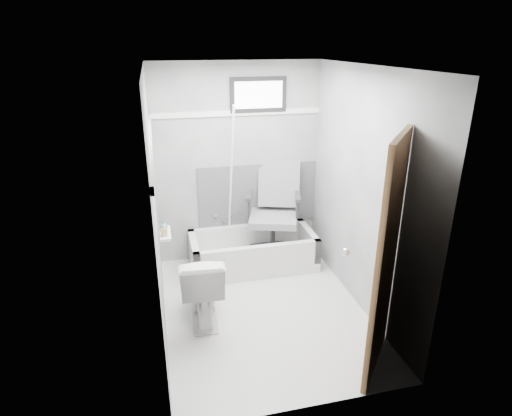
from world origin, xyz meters
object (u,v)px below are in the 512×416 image
object	(u,v)px
soap_bottle_a	(164,231)
soap_bottle_b	(163,225)
office_chair	(273,212)
toilet	(202,285)
door	(438,276)
bathtub	(253,251)

from	to	relation	value
soap_bottle_a	soap_bottle_b	world-z (taller)	soap_bottle_a
office_chair	soap_bottle_b	xyz separation A→B (m)	(-1.29, -0.74, 0.27)
office_chair	soap_bottle_b	world-z (taller)	office_chair
office_chair	toilet	distance (m)	1.39
office_chair	door	bearing A→B (deg)	-56.93
soap_bottle_b	office_chair	bearing A→B (deg)	29.60
bathtub	office_chair	bearing A→B (deg)	5.16
office_chair	door	size ratio (longest dim) A/B	0.57
toilet	soap_bottle_b	size ratio (longest dim) A/B	7.34
door	soap_bottle_a	xyz separation A→B (m)	(-1.92, 1.36, -0.03)
toilet	soap_bottle_a	distance (m)	0.68
bathtub	office_chair	world-z (taller)	office_chair
soap_bottle_a	soap_bottle_b	size ratio (longest dim) A/B	1.10
office_chair	toilet	xyz separation A→B (m)	(-0.97, -0.93, -0.32)
office_chair	soap_bottle_a	world-z (taller)	office_chair
bathtub	soap_bottle_b	size ratio (longest dim) A/B	14.71
soap_bottle_b	bathtub	bearing A→B (deg)	34.45
toilet	door	bearing A→B (deg)	144.98
bathtub	office_chair	distance (m)	0.54
door	soap_bottle_a	size ratio (longest dim) A/B	17.90
office_chair	soap_bottle_a	distance (m)	1.59
soap_bottle_b	soap_bottle_a	bearing A→B (deg)	-90.00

